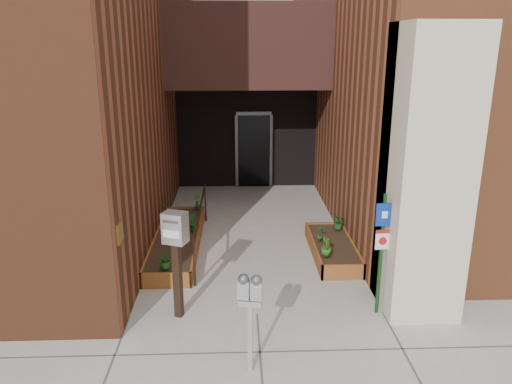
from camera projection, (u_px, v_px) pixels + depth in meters
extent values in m
plane|color=#9E9991|center=(257.00, 314.00, 7.86)|extent=(80.00, 80.00, 0.00)
cube|color=brown|center=(9.00, 5.00, 12.58)|extent=(8.00, 14.60, 10.00)
cube|color=brown|center=(468.00, 7.00, 13.46)|extent=(8.00, 13.70, 10.00)
cube|color=beige|center=(426.00, 175.00, 7.51)|extent=(1.10, 1.20, 4.40)
cube|color=#321616|center=(247.00, 46.00, 12.43)|extent=(4.20, 2.00, 2.00)
cube|color=black|center=(247.00, 135.00, 14.50)|extent=(4.00, 0.30, 3.00)
cube|color=black|center=(254.00, 151.00, 14.46)|extent=(0.90, 0.06, 2.10)
cube|color=#B79338|center=(119.00, 232.00, 7.16)|extent=(0.04, 0.30, 0.30)
cube|color=brown|center=(166.00, 281.00, 8.64)|extent=(0.90, 0.04, 0.30)
cube|color=brown|center=(186.00, 213.00, 12.04)|extent=(0.90, 0.04, 0.30)
cube|color=brown|center=(156.00, 241.00, 10.33)|extent=(0.04, 3.60, 0.30)
cube|color=brown|center=(198.00, 241.00, 10.36)|extent=(0.04, 3.60, 0.30)
cube|color=black|center=(177.00, 242.00, 10.35)|extent=(0.82, 3.52, 0.26)
cube|color=brown|center=(343.00, 272.00, 8.95)|extent=(0.80, 0.04, 0.30)
cube|color=brown|center=(323.00, 229.00, 11.01)|extent=(0.80, 0.04, 0.30)
cube|color=brown|center=(313.00, 249.00, 9.97)|extent=(0.04, 2.20, 0.30)
cube|color=brown|center=(351.00, 248.00, 10.00)|extent=(0.04, 2.20, 0.30)
cube|color=black|center=(332.00, 249.00, 9.99)|extent=(0.72, 2.12, 0.26)
cylinder|color=black|center=(194.00, 262.00, 8.65)|extent=(0.04, 0.04, 0.90)
cylinder|color=black|center=(205.00, 203.00, 11.80)|extent=(0.04, 0.04, 0.90)
cylinder|color=black|center=(200.00, 208.00, 10.10)|extent=(0.04, 3.30, 0.04)
cube|color=#B6B5B8|center=(250.00, 338.00, 6.40)|extent=(0.07, 0.07, 0.96)
cube|color=#B6B5B8|center=(250.00, 303.00, 6.24)|extent=(0.30, 0.17, 0.08)
cube|color=#B6B5B8|center=(244.00, 290.00, 6.21)|extent=(0.16, 0.12, 0.25)
sphere|color=#59595B|center=(244.00, 279.00, 6.16)|extent=(0.14, 0.14, 0.14)
cube|color=white|center=(243.00, 290.00, 6.15)|extent=(0.09, 0.02, 0.05)
cube|color=#B21414|center=(243.00, 296.00, 6.18)|extent=(0.09, 0.02, 0.03)
cube|color=#B6B5B8|center=(257.00, 291.00, 6.18)|extent=(0.16, 0.12, 0.25)
sphere|color=#59595B|center=(257.00, 280.00, 6.14)|extent=(0.14, 0.14, 0.14)
cube|color=white|center=(256.00, 291.00, 6.13)|extent=(0.09, 0.02, 0.05)
cube|color=#B21414|center=(256.00, 297.00, 6.15)|extent=(0.09, 0.02, 0.03)
cube|color=#143918|center=(381.00, 255.00, 7.64)|extent=(0.05, 0.05, 1.97)
cube|color=navy|center=(385.00, 215.00, 7.42)|extent=(0.27, 0.03, 0.36)
cube|color=white|center=(385.00, 215.00, 7.42)|extent=(0.09, 0.02, 0.11)
cube|color=white|center=(383.00, 240.00, 7.54)|extent=(0.22, 0.03, 0.31)
cube|color=#B21414|center=(383.00, 232.00, 7.50)|extent=(0.22, 0.02, 0.05)
cylinder|color=#B21414|center=(383.00, 241.00, 7.53)|extent=(0.13, 0.02, 0.13)
cube|color=black|center=(178.00, 280.00, 7.64)|extent=(0.15, 0.15, 1.25)
cube|color=silver|center=(175.00, 228.00, 7.39)|extent=(0.41, 0.36, 0.48)
cube|color=#59595B|center=(170.00, 222.00, 7.24)|extent=(0.24, 0.10, 0.05)
cube|color=white|center=(171.00, 234.00, 7.29)|extent=(0.26, 0.11, 0.11)
imported|color=#225A19|center=(166.00, 259.00, 8.74)|extent=(0.38, 0.38, 0.33)
imported|color=#164E1B|center=(192.00, 222.00, 10.50)|extent=(0.25, 0.25, 0.34)
imported|color=#1C5F1B|center=(167.00, 213.00, 10.94)|extent=(0.32, 0.32, 0.41)
imported|color=#1D5F1B|center=(197.00, 202.00, 11.79)|extent=(0.27, 0.27, 0.37)
imported|color=#28601B|center=(326.00, 246.00, 9.24)|extent=(0.27, 0.27, 0.36)
imported|color=#1B5F1B|center=(320.00, 233.00, 9.93)|extent=(0.21, 0.21, 0.32)
imported|color=#175219|center=(339.00, 221.00, 10.54)|extent=(0.32, 0.32, 0.34)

